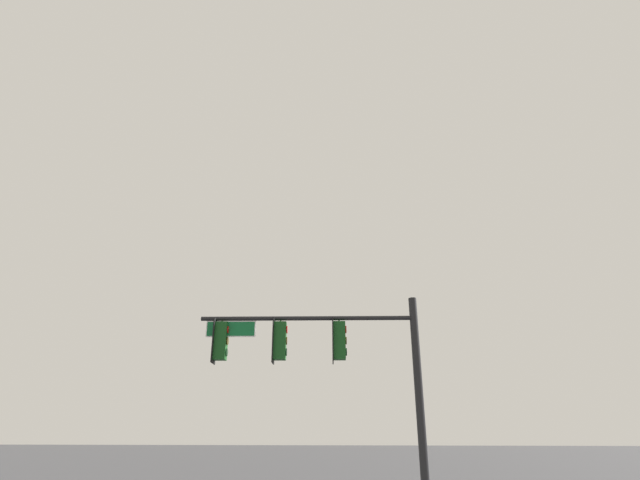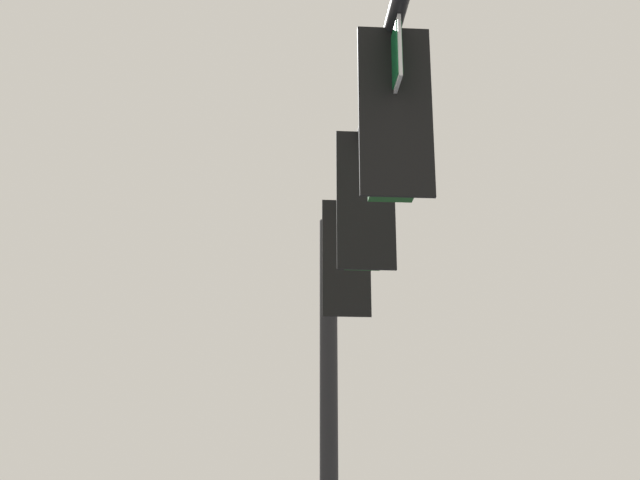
{
  "view_description": "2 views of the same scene",
  "coord_description": "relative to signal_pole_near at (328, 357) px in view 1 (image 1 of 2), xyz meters",
  "views": [
    {
      "loc": [
        -8.62,
        6.07,
        1.82
      ],
      "look_at": [
        -5.51,
        -7.15,
        7.28
      ],
      "focal_mm": 28.0,
      "sensor_mm": 36.0,
      "label": 1
    },
    {
      "loc": [
        3.44,
        -7.33,
        1.72
      ],
      "look_at": [
        -5.76,
        -8.64,
        4.8
      ],
      "focal_mm": 50.0,
      "sensor_mm": 36.0,
      "label": 2
    }
  ],
  "objects": [
    {
      "name": "signal_pole_near",
      "position": [
        0.0,
        0.0,
        0.0
      ],
      "size": [
        6.36,
        1.62,
        5.81
      ],
      "color": "black",
      "rests_on": "ground_plane"
    }
  ]
}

